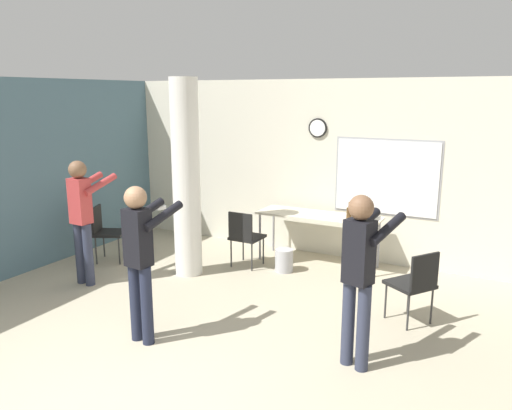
{
  "coord_description": "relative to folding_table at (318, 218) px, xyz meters",
  "views": [
    {
      "loc": [
        2.8,
        -2.44,
        2.59
      ],
      "look_at": [
        0.11,
        2.67,
        1.29
      ],
      "focal_mm": 35.0,
      "sensor_mm": 36.0,
      "label": 1
    }
  ],
  "objects": [
    {
      "name": "person_watching_back",
      "position": [
        -2.53,
        -2.27,
        0.29
      ],
      "size": [
        0.4,
        0.65,
        1.72
      ],
      "color": "#2D3347",
      "rests_on": "ground_plane"
    },
    {
      "name": "wall_left_accent",
      "position": [
        -3.71,
        -2.02,
        0.68
      ],
      "size": [
        0.12,
        7.0,
        2.8
      ],
      "color": "slate",
      "rests_on": "ground_plane"
    },
    {
      "name": "chair_by_left_wall",
      "position": [
        -2.98,
        -1.42,
        -0.21
      ],
      "size": [
        0.59,
        0.59,
        0.87
      ],
      "color": "black",
      "rests_on": "ground_plane"
    },
    {
      "name": "bottle_on_table",
      "position": [
        0.5,
        -0.08,
        0.15
      ],
      "size": [
        0.08,
        0.08,
        0.26
      ],
      "color": "#4C3319",
      "rests_on": "folding_table"
    },
    {
      "name": "wall_back",
      "position": [
        -0.19,
        0.54,
        0.68
      ],
      "size": [
        8.0,
        0.15,
        2.8
      ],
      "color": "beige",
      "rests_on": "ground_plane"
    },
    {
      "name": "support_pillar",
      "position": [
        -1.52,
        -1.28,
        0.68
      ],
      "size": [
        0.39,
        0.39,
        2.8
      ],
      "color": "silver",
      "rests_on": "ground_plane"
    },
    {
      "name": "chair_mid_room",
      "position": [
        1.71,
        -1.44,
        -0.21
      ],
      "size": [
        0.61,
        0.61,
        0.87
      ],
      "color": "black",
      "rests_on": "ground_plane"
    },
    {
      "name": "person_playing_front",
      "position": [
        -0.74,
        -3.19,
        0.27
      ],
      "size": [
        0.42,
        0.67,
        1.68
      ],
      "color": "#1E2338",
      "rests_on": "ground_plane"
    },
    {
      "name": "folding_table",
      "position": [
        0.0,
        0.0,
        0.0
      ],
      "size": [
        1.87,
        0.61,
        0.78
      ],
      "color": "beige",
      "rests_on": "ground_plane"
    },
    {
      "name": "waste_bin",
      "position": [
        -0.31,
        -0.57,
        -0.55
      ],
      "size": [
        0.27,
        0.27,
        0.34
      ],
      "color": "#B2B2B7",
      "rests_on": "ground_plane"
    },
    {
      "name": "person_playing_side",
      "position": [
        1.4,
        -2.63,
        0.28
      ],
      "size": [
        0.51,
        0.7,
        1.69
      ],
      "color": "#2D3347",
      "rests_on": "ground_plane"
    },
    {
      "name": "chair_table_left",
      "position": [
        -0.91,
        -0.67,
        -0.21
      ],
      "size": [
        0.45,
        0.45,
        0.87
      ],
      "color": "black",
      "rests_on": "ground_plane"
    }
  ]
}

